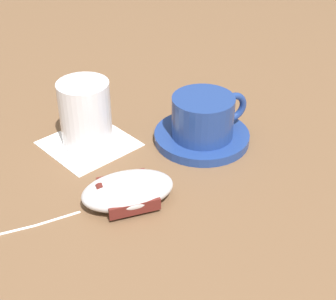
% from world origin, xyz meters
% --- Properties ---
extents(ground_plane, '(3.00, 3.00, 0.00)m').
position_xyz_m(ground_plane, '(0.00, 0.00, 0.00)').
color(ground_plane, brown).
extents(saucer, '(0.14, 0.14, 0.01)m').
position_xyz_m(saucer, '(-0.13, 0.04, 0.01)').
color(saucer, navy).
rests_on(saucer, ground).
extents(coffee_cup, '(0.11, 0.09, 0.06)m').
position_xyz_m(coffee_cup, '(-0.12, 0.05, 0.04)').
color(coffee_cup, navy).
rests_on(coffee_cup, saucer).
extents(computer_mouse, '(0.13, 0.13, 0.04)m').
position_xyz_m(computer_mouse, '(0.04, 0.02, 0.02)').
color(computer_mouse, silver).
rests_on(computer_mouse, ground).
extents(napkin_under_glass, '(0.15, 0.15, 0.00)m').
position_xyz_m(napkin_under_glass, '(-0.04, -0.10, 0.00)').
color(napkin_under_glass, white).
rests_on(napkin_under_glass, ground).
extents(drinking_glass, '(0.07, 0.07, 0.09)m').
position_xyz_m(drinking_glass, '(-0.04, -0.10, 0.05)').
color(drinking_glass, silver).
rests_on(drinking_glass, napkin_under_glass).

